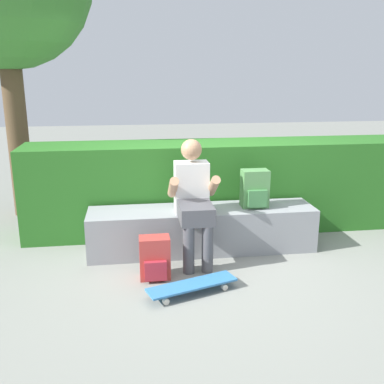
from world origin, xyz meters
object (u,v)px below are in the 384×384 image
(person_skater, at_px, (193,197))
(skateboard_near_person, at_px, (192,285))
(backpack_on_bench, at_px, (255,189))
(bench_main, at_px, (202,229))
(backpack_on_ground, at_px, (155,259))

(person_skater, height_order, skateboard_near_person, person_skater)
(person_skater, bearing_deg, backpack_on_bench, 17.30)
(person_skater, xyz_separation_m, backpack_on_bench, (0.69, 0.21, -0.00))
(bench_main, height_order, backpack_on_ground, bench_main)
(backpack_on_bench, bearing_deg, bench_main, 179.04)
(backpack_on_bench, height_order, backpack_on_ground, backpack_on_bench)
(bench_main, distance_m, skateboard_near_person, 0.99)
(bench_main, xyz_separation_m, person_skater, (-0.13, -0.22, 0.43))
(person_skater, height_order, backpack_on_bench, person_skater)
(bench_main, relative_size, backpack_on_ground, 5.98)
(person_skater, xyz_separation_m, backpack_on_ground, (-0.41, -0.38, -0.47))
(person_skater, xyz_separation_m, skateboard_near_person, (-0.11, -0.72, -0.58))
(bench_main, height_order, backpack_on_bench, backpack_on_bench)
(bench_main, relative_size, backpack_on_bench, 5.98)
(backpack_on_ground, bearing_deg, person_skater, 42.88)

